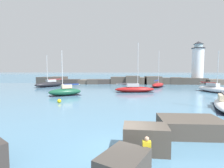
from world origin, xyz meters
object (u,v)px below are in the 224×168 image
at_px(sailboat_moored_0, 65,91).
at_px(mooring_buoy_orange_near, 59,101).
at_px(sailboat_moored_3, 50,84).
at_px(sailboat_moored_4, 158,85).
at_px(person_on_rocks, 147,152).
at_px(sailboat_moored_1, 224,104).
at_px(sailboat_moored_2, 134,89).
at_px(lighthouse, 198,66).
at_px(sailboat_moored_5, 214,89).

distance_m(sailboat_moored_0, mooring_buoy_orange_near, 6.93).
height_order(sailboat_moored_3, sailboat_moored_4, sailboat_moored_4).
xyz_separation_m(sailboat_moored_3, person_on_rocks, (19.79, -37.74, 0.12)).
distance_m(sailboat_moored_1, sailboat_moored_3, 39.37).
bearing_deg(sailboat_moored_4, sailboat_moored_2, -122.27).
distance_m(lighthouse, sailboat_moored_3, 45.45).
relative_size(sailboat_moored_0, person_on_rocks, 5.00).
xyz_separation_m(sailboat_moored_0, mooring_buoy_orange_near, (1.33, -6.78, -0.46)).
bearing_deg(sailboat_moored_3, mooring_buoy_orange_near, -64.95).
bearing_deg(sailboat_moored_1, sailboat_moored_4, 94.95).
relative_size(sailboat_moored_3, sailboat_moored_5, 1.01).
distance_m(lighthouse, mooring_buoy_orange_near, 48.11).
distance_m(sailboat_moored_1, sailboat_moored_4, 25.57).
distance_m(sailboat_moored_3, person_on_rocks, 42.61).
relative_size(sailboat_moored_5, mooring_buoy_orange_near, 11.18).
bearing_deg(sailboat_moored_2, sailboat_moored_1, -57.61).
bearing_deg(sailboat_moored_2, sailboat_moored_0, -157.61).
bearing_deg(mooring_buoy_orange_near, sailboat_moored_1, -7.12).
xyz_separation_m(sailboat_moored_4, person_on_rocks, (-8.66, -38.51, 0.27)).
bearing_deg(sailboat_moored_0, sailboat_moored_1, -23.32).
bearing_deg(sailboat_moored_1, sailboat_moored_5, 65.96).
bearing_deg(sailboat_moored_5, sailboat_moored_0, -168.58).
relative_size(sailboat_moored_0, mooring_buoy_orange_near, 10.60).
bearing_deg(sailboat_moored_3, sailboat_moored_2, -25.51).
relative_size(sailboat_moored_2, sailboat_moored_4, 1.02).
xyz_separation_m(sailboat_moored_3, mooring_buoy_orange_near, (10.36, -22.16, -0.47)).
bearing_deg(sailboat_moored_1, sailboat_moored_0, 156.68).
bearing_deg(sailboat_moored_4, mooring_buoy_orange_near, -128.26).
xyz_separation_m(sailboat_moored_5, mooring_buoy_orange_near, (-27.00, -12.51, -0.42)).
relative_size(sailboat_moored_2, person_on_rocks, 6.28).
distance_m(sailboat_moored_0, person_on_rocks, 24.81).
relative_size(sailboat_moored_1, sailboat_moored_4, 0.88).
bearing_deg(sailboat_moored_5, sailboat_moored_3, 165.51).
bearing_deg(lighthouse, person_on_rocks, -115.30).
height_order(lighthouse, sailboat_moored_4, lighthouse).
xyz_separation_m(sailboat_moored_0, sailboat_moored_5, (28.33, 5.72, -0.04)).
height_order(sailboat_moored_2, mooring_buoy_orange_near, sailboat_moored_2).
bearing_deg(sailboat_moored_1, person_on_rocks, -129.80).
relative_size(lighthouse, mooring_buoy_orange_near, 18.45).
bearing_deg(sailboat_moored_1, sailboat_moored_3, 141.14).
relative_size(sailboat_moored_1, sailboat_moored_5, 1.02).
bearing_deg(sailboat_moored_3, lighthouse, 15.81).
xyz_separation_m(sailboat_moored_4, mooring_buoy_orange_near, (-18.09, -22.94, -0.32)).
height_order(sailboat_moored_1, sailboat_moored_2, sailboat_moored_2).
bearing_deg(mooring_buoy_orange_near, sailboat_moored_3, 115.05).
relative_size(sailboat_moored_2, mooring_buoy_orange_near, 13.31).
bearing_deg(sailboat_moored_1, lighthouse, 70.93).
distance_m(sailboat_moored_0, sailboat_moored_3, 17.84).
xyz_separation_m(mooring_buoy_orange_near, person_on_rocks, (9.43, -15.57, 0.59)).
xyz_separation_m(sailboat_moored_1, person_on_rocks, (-10.86, -13.04, 0.30)).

